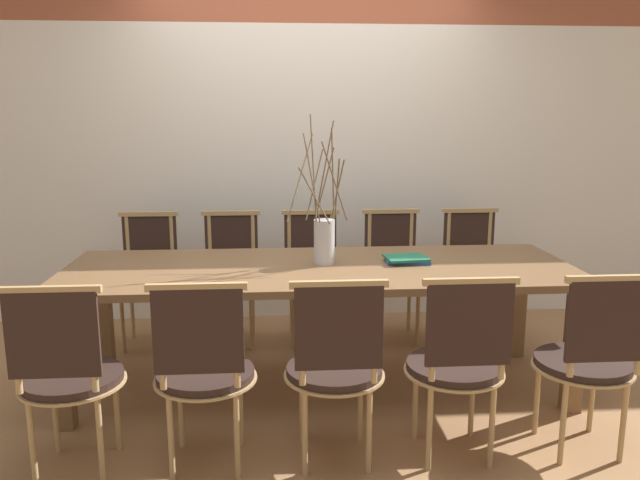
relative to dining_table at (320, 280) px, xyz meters
name	(u,v)px	position (x,y,z in m)	size (l,w,h in m)	color
ground_plane	(320,386)	(0.00, 0.00, -0.65)	(16.00, 16.00, 0.00)	#9E7047
wall_rear	(307,109)	(0.00, 1.36, 0.95)	(12.00, 0.06, 3.20)	silver
dining_table	(320,280)	(0.00, 0.00, 0.00)	(2.86, 1.00, 0.73)	brown
chair_near_leftend	(68,371)	(-1.15, -0.81, -0.16)	(0.46, 0.46, 0.90)	black
chair_near_left	(204,367)	(-0.57, -0.81, -0.16)	(0.46, 0.46, 0.90)	black
chair_near_center	(335,363)	(0.01, -0.81, -0.16)	(0.46, 0.46, 0.90)	black
chair_near_right	(458,360)	(0.56, -0.81, -0.16)	(0.46, 0.46, 0.90)	black
chair_near_rightend	(589,356)	(1.17, -0.81, -0.16)	(0.46, 0.46, 0.90)	black
chair_far_leftend	(148,275)	(-1.13, 0.81, -0.16)	(0.46, 0.46, 0.90)	black
chair_far_left	(231,273)	(-0.56, 0.81, -0.16)	(0.46, 0.46, 0.90)	black
chair_far_center	(312,272)	(0.00, 0.81, -0.16)	(0.46, 0.46, 0.90)	black
chair_far_right	(393,270)	(0.58, 0.81, -0.16)	(0.46, 0.46, 0.90)	black
chair_far_rightend	(473,269)	(1.15, 0.81, -0.16)	(0.46, 0.46, 0.90)	black
vase_centerpiece	(324,237)	(0.03, 0.05, 0.24)	(0.35, 0.37, 0.84)	silver
book_stack	(407,259)	(0.51, 0.05, 0.10)	(0.26, 0.22, 0.03)	#234C8C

